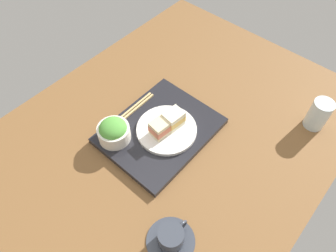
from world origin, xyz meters
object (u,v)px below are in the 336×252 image
(sandwich_plate, at_px, (167,130))
(salad_bowl, at_px, (114,131))
(sandwich_near, at_px, (173,119))
(sandwich_far, at_px, (160,128))
(coffee_cup, at_px, (171,238))
(chopsticks_pair, at_px, (130,112))
(drinking_glass, at_px, (319,114))

(sandwich_plate, xyz_separation_m, salad_bowl, (0.13, -0.11, 0.03))
(sandwich_plate, relative_size, sandwich_near, 2.90)
(sandwich_near, bearing_deg, sandwich_far, -8.23)
(sandwich_near, height_order, coffee_cup, sandwich_near)
(chopsticks_pair, bearing_deg, coffee_cup, 58.93)
(sandwich_far, relative_size, coffee_cup, 0.53)
(sandwich_plate, xyz_separation_m, sandwich_near, (-0.03, 0.00, 0.04))
(sandwich_near, xyz_separation_m, drinking_glass, (-0.34, 0.35, -0.01))
(sandwich_far, xyz_separation_m, coffee_cup, (0.23, 0.25, -0.03))
(sandwich_near, relative_size, drinking_glass, 0.62)
(coffee_cup, bearing_deg, sandwich_far, -133.03)
(sandwich_plate, relative_size, drinking_glass, 1.81)
(sandwich_near, relative_size, coffee_cup, 0.52)
(sandwich_near, bearing_deg, sandwich_plate, -8.23)
(sandwich_plate, height_order, drinking_glass, drinking_glass)
(chopsticks_pair, bearing_deg, sandwich_near, 108.47)
(sandwich_near, bearing_deg, salad_bowl, -35.20)
(sandwich_plate, bearing_deg, salad_bowl, -39.45)
(chopsticks_pair, distance_m, drinking_glass, 0.64)
(sandwich_far, height_order, chopsticks_pair, sandwich_far)
(sandwich_far, relative_size, drinking_glass, 0.63)
(sandwich_plate, relative_size, coffee_cup, 1.50)
(sandwich_plate, xyz_separation_m, drinking_glass, (-0.37, 0.36, 0.03))
(salad_bowl, bearing_deg, sandwich_far, 134.92)
(sandwich_far, bearing_deg, sandwich_near, 171.77)
(sandwich_far, distance_m, salad_bowl, 0.15)
(drinking_glass, bearing_deg, salad_bowl, -42.82)
(salad_bowl, distance_m, chopsticks_pair, 0.12)
(salad_bowl, relative_size, chopsticks_pair, 0.48)
(chopsticks_pair, relative_size, drinking_glass, 1.98)
(sandwich_plate, height_order, sandwich_far, sandwich_far)
(sandwich_near, height_order, salad_bowl, salad_bowl)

